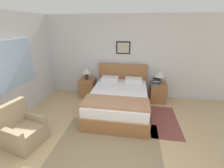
# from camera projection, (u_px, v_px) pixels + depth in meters

# --- Properties ---
(wall_back) EXTENTS (7.38, 0.09, 2.60)m
(wall_back) POSITION_uv_depth(u_px,v_px,m) (123.00, 57.00, 4.84)
(wall_back) COLOR silver
(wall_back) RESTS_ON ground_plane
(wall_left) EXTENTS (0.08, 5.47, 2.60)m
(wall_left) POSITION_uv_depth(u_px,v_px,m) (18.00, 67.00, 3.77)
(wall_left) COLOR silver
(wall_left) RESTS_ON ground_plane
(area_rug_main) EXTENTS (2.12, 1.53, 0.01)m
(area_rug_main) POSITION_uv_depth(u_px,v_px,m) (108.00, 143.00, 3.12)
(area_rug_main) COLOR #897556
(area_rug_main) RESTS_ON ground_plane
(area_rug_bedside) EXTENTS (0.72, 1.41, 0.01)m
(area_rug_bedside) POSITION_uv_depth(u_px,v_px,m) (163.00, 121.00, 3.84)
(area_rug_bedside) COLOR brown
(area_rug_bedside) RESTS_ON ground_plane
(bed) EXTENTS (1.58, 2.10, 1.11)m
(bed) POSITION_uv_depth(u_px,v_px,m) (119.00, 100.00, 4.18)
(bed) COLOR #936038
(bed) RESTS_ON ground_plane
(armchair) EXTENTS (0.78, 0.78, 0.88)m
(armchair) POSITION_uv_depth(u_px,v_px,m) (23.00, 131.00, 3.04)
(armchair) COLOR #998466
(armchair) RESTS_ON ground_plane
(nightstand_near_window) EXTENTS (0.48, 0.52, 0.60)m
(nightstand_near_window) POSITION_uv_depth(u_px,v_px,m) (88.00, 88.00, 5.08)
(nightstand_near_window) COLOR #936038
(nightstand_near_window) RESTS_ON ground_plane
(nightstand_by_door) EXTENTS (0.48, 0.52, 0.60)m
(nightstand_by_door) POSITION_uv_depth(u_px,v_px,m) (158.00, 92.00, 4.75)
(nightstand_by_door) COLOR #936038
(nightstand_by_door) RESTS_ON ground_plane
(table_lamp_near_window) EXTENTS (0.31, 0.31, 0.40)m
(table_lamp_near_window) POSITION_uv_depth(u_px,v_px,m) (86.00, 71.00, 4.86)
(table_lamp_near_window) COLOR #2D2823
(table_lamp_near_window) RESTS_ON nightstand_near_window
(table_lamp_by_door) EXTENTS (0.31, 0.31, 0.40)m
(table_lamp_by_door) POSITION_uv_depth(u_px,v_px,m) (160.00, 74.00, 4.53)
(table_lamp_by_door) COLOR #2D2823
(table_lamp_by_door) RESTS_ON nightstand_by_door
(book_thick_bottom) EXTENTS (0.23, 0.29, 0.03)m
(book_thick_bottom) POSITION_uv_depth(u_px,v_px,m) (156.00, 83.00, 4.60)
(book_thick_bottom) COLOR #335693
(book_thick_bottom) RESTS_ON nightstand_by_door
(book_hardcover_middle) EXTENTS (0.19, 0.22, 0.03)m
(book_hardcover_middle) POSITION_uv_depth(u_px,v_px,m) (156.00, 82.00, 4.59)
(book_hardcover_middle) COLOR #335693
(book_hardcover_middle) RESTS_ON book_thick_bottom
(book_novel_upper) EXTENTS (0.18, 0.25, 0.04)m
(book_novel_upper) POSITION_uv_depth(u_px,v_px,m) (156.00, 81.00, 4.57)
(book_novel_upper) COLOR #232328
(book_novel_upper) RESTS_ON book_hardcover_middle
(book_slim_near_top) EXTENTS (0.19, 0.24, 0.03)m
(book_slim_near_top) POSITION_uv_depth(u_px,v_px,m) (156.00, 80.00, 4.56)
(book_slim_near_top) COLOR silver
(book_slim_near_top) RESTS_ON book_novel_upper
(book_paperback_top) EXTENTS (0.22, 0.27, 0.03)m
(book_paperback_top) POSITION_uv_depth(u_px,v_px,m) (156.00, 79.00, 4.55)
(book_paperback_top) COLOR #232328
(book_paperback_top) RESTS_ON book_slim_near_top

